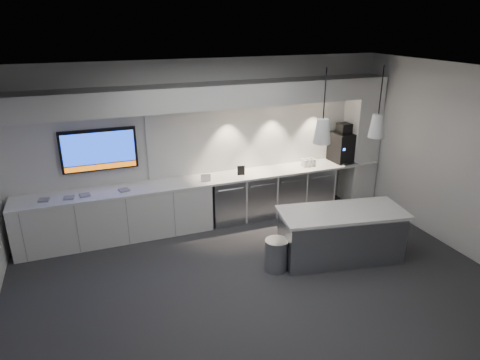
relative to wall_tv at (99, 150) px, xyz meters
name	(u,v)px	position (x,y,z in m)	size (l,w,h in m)	color
floor	(258,284)	(1.90, -2.45, -1.56)	(7.00, 7.00, 0.00)	#313133
ceiling	(261,75)	(1.90, -2.45, 1.44)	(7.00, 7.00, 0.00)	black
wall_back	(206,142)	(1.90, 0.05, -0.06)	(7.00, 7.00, 0.00)	silver
wall_front	(378,295)	(1.90, -4.95, -0.06)	(7.00, 7.00, 0.00)	silver
wall_right	(459,160)	(5.40, -2.45, -0.06)	(7.00, 7.00, 0.00)	silver
back_counter	(212,179)	(1.90, -0.27, -0.68)	(6.80, 0.65, 0.04)	white
left_base_cabinets	(117,216)	(0.15, -0.27, -1.13)	(3.30, 0.63, 0.86)	white
fridge_unit_a	(225,200)	(2.15, -0.27, -1.13)	(0.60, 0.61, 0.85)	#999CA1
fridge_unit_b	(256,195)	(2.78, -0.27, -1.13)	(0.60, 0.61, 0.85)	#999CA1
fridge_unit_c	(285,191)	(3.41, -0.27, -1.13)	(0.60, 0.61, 0.85)	#999CA1
fridge_unit_d	(313,187)	(4.04, -0.27, -1.13)	(0.60, 0.61, 0.85)	#999CA1
backsplash	(266,134)	(3.10, 0.03, -0.01)	(4.60, 0.03, 1.30)	white
soffit	(210,96)	(1.90, -0.25, 0.84)	(6.90, 0.60, 0.40)	white
column	(360,140)	(5.10, -0.25, -0.26)	(0.55, 0.55, 2.60)	white
wall_tv	(99,150)	(0.00, 0.00, 0.00)	(1.25, 0.07, 0.72)	black
island	(340,235)	(3.42, -2.23, -1.14)	(2.08, 1.16, 0.83)	#999CA1
bin	(276,255)	(2.32, -2.17, -1.31)	(0.36, 0.36, 0.50)	#999CA1
coffee_machine	(343,146)	(4.68, -0.25, -0.34)	(0.45, 0.62, 0.79)	black
sign_black	(241,170)	(2.45, -0.31, -0.57)	(0.14, 0.02, 0.18)	black
sign_white	(206,178)	(1.74, -0.39, -0.59)	(0.18, 0.02, 0.14)	white
cup_cluster	(309,163)	(3.88, -0.30, -0.59)	(0.27, 0.17, 0.15)	white
tray_a	(44,200)	(-0.94, -0.31, -0.65)	(0.16, 0.16, 0.03)	gray
tray_b	(69,198)	(-0.56, -0.36, -0.65)	(0.16, 0.16, 0.03)	gray
tray_c	(85,195)	(-0.32, -0.34, -0.65)	(0.16, 0.16, 0.03)	gray
tray_d	(124,190)	(0.31, -0.34, -0.65)	(0.16, 0.16, 0.03)	gray
pendant_left	(322,131)	(2.95, -2.23, 0.59)	(0.25, 0.25, 1.05)	white
pendant_right	(377,125)	(3.88, -2.23, 0.59)	(0.25, 0.25, 1.05)	white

